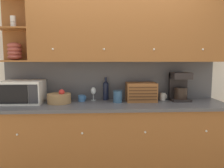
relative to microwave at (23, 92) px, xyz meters
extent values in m
plane|color=tan|center=(1.16, 0.23, -1.06)|extent=(24.00, 24.00, 0.00)
cube|color=white|center=(1.16, 0.26, 0.24)|extent=(5.35, 0.06, 2.60)
cube|color=#935628|center=(1.16, -0.09, -0.62)|extent=(2.95, 0.64, 0.87)
cube|color=#4C4C51|center=(1.16, -0.10, -0.17)|extent=(2.97, 0.67, 0.04)
sphere|color=white|center=(0.05, -0.41, -0.43)|extent=(0.03, 0.03, 0.03)
sphere|color=white|center=(0.79, -0.41, -0.43)|extent=(0.03, 0.03, 0.03)
sphere|color=white|center=(1.53, -0.41, -0.43)|extent=(0.03, 0.03, 0.03)
sphere|color=white|center=(2.26, -0.41, -0.43)|extent=(0.03, 0.03, 0.03)
cube|color=#4C4C51|center=(1.16, 0.22, 0.12)|extent=(2.95, 0.01, 0.54)
cube|color=#935628|center=(1.37, 0.06, 0.83)|extent=(2.53, 0.34, 0.88)
cube|color=#935628|center=(-0.11, 0.22, 0.83)|extent=(0.42, 0.02, 0.88)
cube|color=#935628|center=(-0.11, 0.06, 0.40)|extent=(0.42, 0.34, 0.02)
cube|color=#935628|center=(-0.11, 0.06, 0.81)|extent=(0.42, 0.34, 0.02)
sphere|color=white|center=(0.42, -0.11, 0.55)|extent=(0.03, 0.03, 0.03)
sphere|color=white|center=(1.05, -0.11, 0.55)|extent=(0.03, 0.03, 0.03)
sphere|color=white|center=(1.68, -0.11, 0.55)|extent=(0.03, 0.03, 0.03)
sphere|color=white|center=(2.32, -0.11, 0.55)|extent=(0.03, 0.03, 0.03)
ellipsoid|color=#9E473D|center=(-0.11, 0.06, 0.45)|extent=(0.18, 0.18, 0.08)
ellipsoid|color=#9E473D|center=(-0.11, 0.06, 0.50)|extent=(0.18, 0.18, 0.08)
ellipsoid|color=#9E473D|center=(-0.11, 0.06, 0.55)|extent=(0.18, 0.18, 0.08)
ellipsoid|color=#9E473D|center=(-0.11, 0.06, 0.60)|extent=(0.18, 0.18, 0.08)
cylinder|color=silver|center=(-0.11, 0.06, 0.86)|extent=(0.07, 0.07, 0.08)
cylinder|color=silver|center=(-0.11, 0.06, 0.93)|extent=(0.07, 0.07, 0.07)
cube|color=silver|center=(0.00, 0.00, 0.00)|extent=(0.51, 0.39, 0.29)
cube|color=black|center=(-0.06, -0.19, 0.00)|extent=(0.36, 0.01, 0.23)
cube|color=#2D2D33|center=(0.18, -0.19, 0.00)|extent=(0.11, 0.01, 0.23)
cylinder|color=#937047|center=(0.47, -0.03, -0.08)|extent=(0.30, 0.30, 0.12)
sphere|color=red|center=(0.50, -0.06, 0.00)|extent=(0.08, 0.08, 0.08)
cylinder|color=#38669E|center=(0.75, 0.07, -0.10)|extent=(0.09, 0.09, 0.09)
torus|color=#38669E|center=(0.80, 0.07, -0.10)|extent=(0.01, 0.06, 0.06)
cylinder|color=silver|center=(0.91, 0.14, -0.14)|extent=(0.07, 0.07, 0.01)
cylinder|color=silver|center=(0.91, 0.14, -0.10)|extent=(0.01, 0.01, 0.07)
ellipsoid|color=silver|center=(0.91, 0.14, -0.01)|extent=(0.07, 0.07, 0.11)
cylinder|color=black|center=(1.08, 0.16, -0.04)|extent=(0.08, 0.08, 0.22)
sphere|color=black|center=(1.08, 0.16, 0.07)|extent=(0.08, 0.08, 0.08)
cylinder|color=black|center=(1.08, 0.16, 0.13)|extent=(0.03, 0.03, 0.08)
cylinder|color=#33567A|center=(1.23, -0.03, -0.07)|extent=(0.12, 0.12, 0.15)
cylinder|color=navy|center=(1.23, -0.03, 0.01)|extent=(0.12, 0.12, 0.01)
cube|color=brown|center=(1.55, 0.04, -0.02)|extent=(0.40, 0.27, 0.25)
cube|color=#4B2C16|center=(1.55, -0.10, -0.10)|extent=(0.37, 0.01, 0.02)
cube|color=#4B2C16|center=(1.55, -0.10, -0.06)|extent=(0.37, 0.01, 0.02)
cube|color=#4B2C16|center=(1.55, -0.10, -0.02)|extent=(0.37, 0.01, 0.02)
cube|color=#4B2C16|center=(1.55, -0.10, 0.02)|extent=(0.37, 0.01, 0.02)
cube|color=#4B2C16|center=(1.55, -0.10, 0.06)|extent=(0.37, 0.01, 0.02)
cylinder|color=silver|center=(1.87, 0.10, -0.10)|extent=(0.08, 0.08, 0.10)
torus|color=silver|center=(1.92, 0.10, -0.10)|extent=(0.01, 0.07, 0.07)
cube|color=black|center=(2.09, 0.03, -0.13)|extent=(0.25, 0.23, 0.03)
cylinder|color=black|center=(2.09, 0.01, -0.04)|extent=(0.18, 0.18, 0.16)
cube|color=black|center=(2.09, 0.12, 0.05)|extent=(0.25, 0.05, 0.39)
cube|color=black|center=(2.09, 0.03, 0.20)|extent=(0.25, 0.23, 0.09)
camera|label=1|loc=(1.00, -2.87, 0.43)|focal=35.00mm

